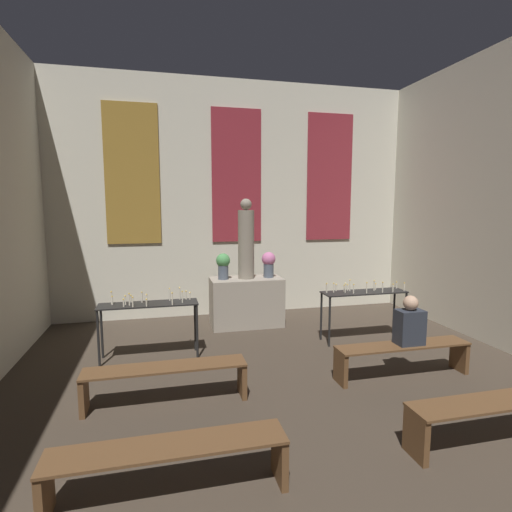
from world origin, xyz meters
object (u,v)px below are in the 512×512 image
at_px(candle_rack_right, 364,298).
at_px(pew_third_left, 170,460).
at_px(candle_rack_left, 149,311).
at_px(pew_third_right, 499,412).
at_px(flower_vase_left, 223,265).
at_px(statue, 246,242).
at_px(pew_back_left, 166,376).
at_px(person_seated, 410,323).
at_px(altar, 246,302).
at_px(pew_back_right, 403,353).
at_px(flower_vase_right, 269,263).

relative_size(candle_rack_right, pew_third_left, 0.78).
bearing_deg(candle_rack_left, pew_third_left, -85.91).
bearing_deg(candle_rack_right, pew_third_right, -94.03).
bearing_deg(flower_vase_left, statue, 0.00).
distance_m(flower_vase_left, pew_back_left, 3.13).
bearing_deg(person_seated, statue, 120.53).
bearing_deg(pew_third_left, statue, 70.35).
bearing_deg(pew_third_right, statue, 109.65).
bearing_deg(pew_third_right, altar, 109.65).
distance_m(statue, candle_rack_right, 2.37).
height_order(pew_third_right, pew_back_right, same).
relative_size(pew_third_left, person_seated, 2.81).
relative_size(pew_back_right, person_seated, 2.81).
relative_size(pew_back_left, pew_back_right, 1.00).
xyz_separation_m(pew_third_left, person_seated, (3.20, 1.58, 0.41)).
relative_size(pew_third_left, pew_back_left, 1.00).
distance_m(altar, pew_back_right, 3.20).
bearing_deg(altar, pew_third_right, -70.35).
bearing_deg(pew_third_right, pew_third_left, 180.00).
relative_size(flower_vase_right, candle_rack_left, 0.34).
distance_m(candle_rack_right, pew_back_left, 3.67).
height_order(altar, pew_back_right, altar).
distance_m(statue, pew_back_right, 3.45).
xyz_separation_m(altar, candle_rack_left, (-1.78, -1.30, 0.28)).
distance_m(statue, pew_back_left, 3.45).
distance_m(candle_rack_left, candle_rack_right, 3.55).
distance_m(pew_third_left, person_seated, 3.59).
bearing_deg(flower_vase_left, person_seated, -53.17).
relative_size(candle_rack_left, pew_back_right, 0.78).
bearing_deg(statue, pew_third_left, -109.65).
height_order(candle_rack_right, pew_back_right, candle_rack_right).
distance_m(statue, flower_vase_left, 0.61).
xyz_separation_m(flower_vase_right, candle_rack_right, (1.33, -1.30, -0.46)).
xyz_separation_m(flower_vase_right, pew_third_right, (1.12, -4.37, -0.88)).
height_order(altar, pew_third_right, altar).
distance_m(pew_back_left, person_seated, 3.23).
bearing_deg(pew_third_left, candle_rack_left, 94.09).
distance_m(altar, pew_back_left, 3.20).
distance_m(flower_vase_left, pew_third_left, 4.59).
distance_m(pew_third_left, pew_back_right, 3.50).
bearing_deg(flower_vase_right, altar, 180.00).
bearing_deg(person_seated, flower_vase_right, 113.31).
relative_size(candle_rack_left, pew_back_left, 0.78).
bearing_deg(flower_vase_right, candle_rack_right, -44.24).
xyz_separation_m(flower_vase_right, pew_back_left, (-2.00, -2.79, -0.88)).
height_order(altar, flower_vase_right, flower_vase_right).
height_order(pew_third_left, pew_back_right, same).
distance_m(pew_third_right, person_seated, 1.63).
distance_m(pew_third_right, pew_back_right, 1.58).
xyz_separation_m(candle_rack_right, person_seated, (-0.13, -1.49, 0.00)).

